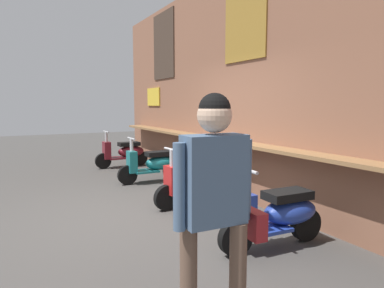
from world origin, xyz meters
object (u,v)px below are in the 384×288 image
(scooter_maroon, at_px, (125,152))
(scooter_red, at_px, (198,182))
(scooter_teal, at_px, (154,164))
(shopper_with_handbag, at_px, (216,193))
(scooter_blue, at_px, (279,214))

(scooter_maroon, bearing_deg, scooter_red, 89.41)
(scooter_teal, relative_size, shopper_with_handbag, 0.82)
(scooter_red, xyz_separation_m, scooter_blue, (1.88, -0.00, 0.00))
(scooter_red, bearing_deg, shopper_with_handbag, 59.89)
(scooter_maroon, relative_size, scooter_blue, 1.00)
(scooter_red, relative_size, shopper_with_handbag, 0.82)
(scooter_teal, xyz_separation_m, scooter_red, (1.90, -0.00, 0.00))
(scooter_blue, relative_size, shopper_with_handbag, 0.82)
(scooter_blue, bearing_deg, scooter_teal, -86.49)
(scooter_teal, relative_size, scooter_red, 1.00)
(scooter_teal, relative_size, scooter_blue, 1.00)
(scooter_teal, bearing_deg, scooter_red, 91.61)
(shopper_with_handbag, bearing_deg, scooter_teal, -14.37)
(scooter_teal, height_order, scooter_blue, same)
(scooter_maroon, distance_m, scooter_teal, 2.02)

